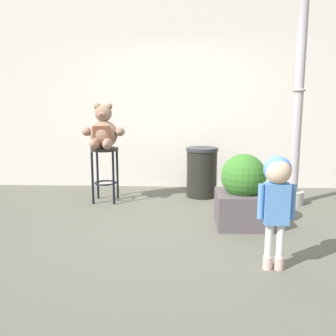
{
  "coord_description": "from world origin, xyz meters",
  "views": [
    {
      "loc": [
        0.12,
        -3.71,
        1.34
      ],
      "look_at": [
        -0.06,
        0.24,
        0.65
      ],
      "focal_mm": 38.23,
      "sensor_mm": 36.0,
      "label": 1
    }
  ],
  "objects_px": {
    "child_walking": "(277,188)",
    "planter_with_shrub": "(243,193)",
    "teddy_bear": "(103,132)",
    "trash_bin": "(202,172)",
    "bar_stool_with_teddy": "(105,164)",
    "lamppost": "(296,129)"
  },
  "relations": [
    {
      "from": "lamppost",
      "to": "planter_with_shrub",
      "type": "distance_m",
      "value": 1.42
    },
    {
      "from": "teddy_bear",
      "to": "planter_with_shrub",
      "type": "distance_m",
      "value": 2.08
    },
    {
      "from": "teddy_bear",
      "to": "planter_with_shrub",
      "type": "height_order",
      "value": "teddy_bear"
    },
    {
      "from": "child_walking",
      "to": "lamppost",
      "type": "height_order",
      "value": "lamppost"
    },
    {
      "from": "teddy_bear",
      "to": "child_walking",
      "type": "distance_m",
      "value": 2.76
    },
    {
      "from": "planter_with_shrub",
      "to": "child_walking",
      "type": "bearing_deg",
      "value": -85.66
    },
    {
      "from": "bar_stool_with_teddy",
      "to": "planter_with_shrub",
      "type": "xyz_separation_m",
      "value": [
        1.77,
        -0.95,
        -0.17
      ]
    },
    {
      "from": "teddy_bear",
      "to": "lamppost",
      "type": "relative_size",
      "value": 0.23
    },
    {
      "from": "teddy_bear",
      "to": "trash_bin",
      "type": "bearing_deg",
      "value": 15.35
    },
    {
      "from": "teddy_bear",
      "to": "trash_bin",
      "type": "xyz_separation_m",
      "value": [
        1.37,
        0.38,
        -0.62
      ]
    },
    {
      "from": "teddy_bear",
      "to": "trash_bin",
      "type": "relative_size",
      "value": 0.84
    },
    {
      "from": "trash_bin",
      "to": "lamppost",
      "type": "bearing_deg",
      "value": -16.51
    },
    {
      "from": "teddy_bear",
      "to": "trash_bin",
      "type": "height_order",
      "value": "teddy_bear"
    },
    {
      "from": "child_walking",
      "to": "planter_with_shrub",
      "type": "height_order",
      "value": "child_walking"
    },
    {
      "from": "bar_stool_with_teddy",
      "to": "teddy_bear",
      "type": "distance_m",
      "value": 0.44
    },
    {
      "from": "bar_stool_with_teddy",
      "to": "trash_bin",
      "type": "xyz_separation_m",
      "value": [
        1.37,
        0.35,
        -0.17
      ]
    },
    {
      "from": "planter_with_shrub",
      "to": "lamppost",
      "type": "bearing_deg",
      "value": 48.17
    },
    {
      "from": "lamppost",
      "to": "bar_stool_with_teddy",
      "type": "bearing_deg",
      "value": 179.55
    },
    {
      "from": "child_walking",
      "to": "trash_bin",
      "type": "distance_m",
      "value": 2.47
    },
    {
      "from": "bar_stool_with_teddy",
      "to": "child_walking",
      "type": "xyz_separation_m",
      "value": [
        1.85,
        -2.05,
        0.15
      ]
    },
    {
      "from": "lamppost",
      "to": "child_walking",
      "type": "bearing_deg",
      "value": -110.29
    },
    {
      "from": "child_walking",
      "to": "trash_bin",
      "type": "height_order",
      "value": "child_walking"
    }
  ]
}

